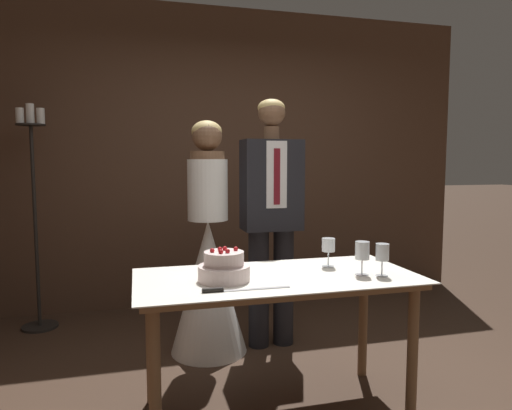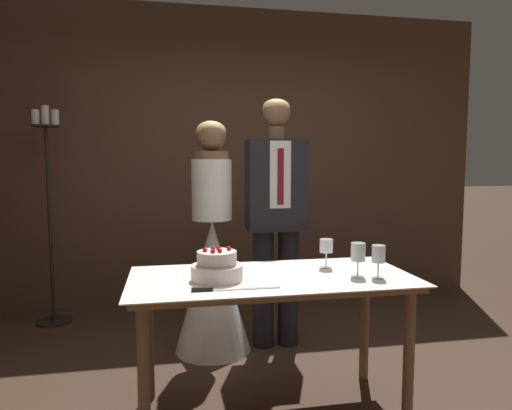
{
  "view_description": "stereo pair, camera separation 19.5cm",
  "coord_description": "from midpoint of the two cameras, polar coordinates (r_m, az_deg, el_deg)",
  "views": [
    {
      "loc": [
        -0.84,
        -2.21,
        1.36
      ],
      "look_at": [
        -0.13,
        0.5,
        1.09
      ],
      "focal_mm": 32.0,
      "sensor_mm": 36.0,
      "label": 1
    },
    {
      "loc": [
        -0.65,
        -2.25,
        1.36
      ],
      "look_at": [
        -0.13,
        0.5,
        1.09
      ],
      "focal_mm": 32.0,
      "sensor_mm": 36.0,
      "label": 2
    }
  ],
  "objects": [
    {
      "name": "wine_glass_middle",
      "position": [
        2.47,
        17.28,
        -6.09
      ],
      "size": [
        0.07,
        0.07,
        0.17
      ],
      "color": "silver",
      "rests_on": "cake_table"
    },
    {
      "name": "candle_stand",
      "position": [
        4.09,
        -23.18,
        -0.97
      ],
      "size": [
        0.28,
        0.28,
        1.81
      ],
      "color": "black",
      "rests_on": "ground_plane"
    },
    {
      "name": "cake_table",
      "position": [
        2.47,
        4.27,
        -10.87
      ],
      "size": [
        1.49,
        0.71,
        0.75
      ],
      "color": "brown",
      "rests_on": "ground_plane"
    },
    {
      "name": "wine_glass_far",
      "position": [
        2.63,
        10.9,
        -5.24
      ],
      "size": [
        0.08,
        0.08,
        0.17
      ],
      "color": "silver",
      "rests_on": "cake_table"
    },
    {
      "name": "wine_glass_near",
      "position": [
        2.46,
        14.88,
        -5.93
      ],
      "size": [
        0.08,
        0.08,
        0.18
      ],
      "color": "silver",
      "rests_on": "cake_table"
    },
    {
      "name": "groom",
      "position": [
        3.3,
        4.22,
        -0.79
      ],
      "size": [
        0.42,
        0.25,
        1.8
      ],
      "color": "black",
      "rests_on": "ground_plane"
    },
    {
      "name": "tiered_cake",
      "position": [
        2.34,
        -2.51,
        -7.81
      ],
      "size": [
        0.26,
        0.26,
        0.17
      ],
      "color": "beige",
      "rests_on": "cake_table"
    },
    {
      "name": "wall_back",
      "position": [
        4.42,
        -1.07,
        5.91
      ],
      "size": [
        4.84,
        0.12,
        2.78
      ],
      "primitive_type": "cube",
      "color": "#513828",
      "rests_on": "ground_plane"
    },
    {
      "name": "bride",
      "position": [
        3.28,
        -3.76,
        -7.84
      ],
      "size": [
        0.54,
        0.54,
        1.64
      ],
      "color": "white",
      "rests_on": "ground_plane"
    },
    {
      "name": "cake_knife",
      "position": [
        2.17,
        -2.06,
        -10.47
      ],
      "size": [
        0.42,
        0.03,
        0.02
      ],
      "rotation": [
        0.0,
        0.0,
        -0.02
      ],
      "color": "silver",
      "rests_on": "cake_table"
    }
  ]
}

